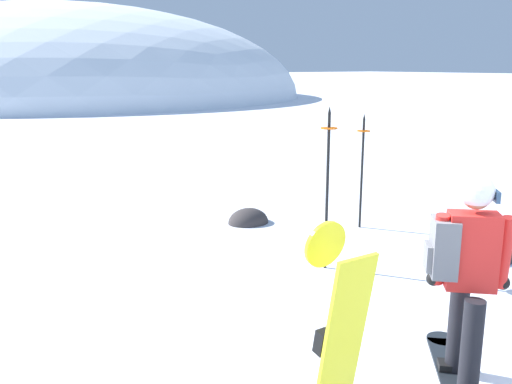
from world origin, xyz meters
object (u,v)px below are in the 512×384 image
at_px(snowboarder_main, 465,278).
at_px(rock_dark, 248,223).
at_px(piste_marker_near, 362,163).
at_px(spare_snowboard, 335,360).
at_px(piste_marker_far, 328,178).
at_px(rock_mid, 487,258).

relative_size(snowboarder_main, rock_dark, 2.54).
bearing_deg(piste_marker_near, spare_snowboard, -135.97).
distance_m(piste_marker_near, piste_marker_far, 1.94).
bearing_deg(rock_dark, piste_marker_far, -97.97).
distance_m(snowboarder_main, spare_snowboard, 1.53).
xyz_separation_m(piste_marker_far, rock_dark, (0.31, 2.23, -1.14)).
bearing_deg(snowboarder_main, rock_dark, 75.93).
height_order(spare_snowboard, rock_mid, spare_snowboard).
height_order(snowboarder_main, rock_dark, snowboarder_main).
relative_size(piste_marker_far, rock_mid, 2.68).
bearing_deg(rock_dark, spare_snowboard, -118.19).
distance_m(snowboarder_main, piste_marker_near, 4.44).
distance_m(rock_dark, rock_mid, 3.58).
relative_size(piste_marker_far, rock_dark, 2.97).
xyz_separation_m(rock_dark, rock_mid, (1.68, -3.16, 0.00)).
relative_size(piste_marker_near, piste_marker_far, 0.88).
bearing_deg(piste_marker_far, snowboarder_main, -109.07).
relative_size(snowboarder_main, spare_snowboard, 1.05).
bearing_deg(rock_dark, piste_marker_near, -42.01).
relative_size(piste_marker_near, rock_dark, 2.61).
xyz_separation_m(spare_snowboard, rock_mid, (4.40, 1.91, -0.83)).
bearing_deg(spare_snowboard, piste_marker_near, 44.03).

